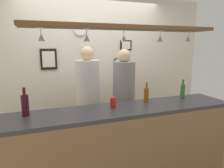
% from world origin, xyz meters
% --- Properties ---
extents(back_wall, '(4.40, 0.06, 2.60)m').
position_xyz_m(back_wall, '(0.00, 1.10, 1.30)').
color(back_wall, silver).
rests_on(back_wall, ground_plane).
extents(bar_counter, '(2.70, 0.55, 1.02)m').
position_xyz_m(bar_counter, '(0.00, -0.50, 0.69)').
color(bar_counter, '#38383D').
rests_on(bar_counter, ground_plane).
extents(overhead_glass_rack, '(2.20, 0.36, 0.04)m').
position_xyz_m(overhead_glass_rack, '(0.00, -0.30, 1.93)').
color(overhead_glass_rack, brown).
extents(hanging_wineglass_far_left, '(0.07, 0.07, 0.13)m').
position_xyz_m(hanging_wineglass_far_left, '(-0.88, -0.28, 1.82)').
color(hanging_wineglass_far_left, silver).
rests_on(hanging_wineglass_far_left, overhead_glass_rack).
extents(hanging_wineglass_left, '(0.07, 0.07, 0.13)m').
position_xyz_m(hanging_wineglass_left, '(-0.43, -0.30, 1.82)').
color(hanging_wineglass_left, silver).
rests_on(hanging_wineglass_left, overhead_glass_rack).
extents(hanging_wineglass_center_left, '(0.07, 0.07, 0.13)m').
position_xyz_m(hanging_wineglass_center_left, '(0.01, -0.25, 1.82)').
color(hanging_wineglass_center_left, silver).
rests_on(hanging_wineglass_center_left, overhead_glass_rack).
extents(hanging_wineglass_center, '(0.07, 0.07, 0.13)m').
position_xyz_m(hanging_wineglass_center, '(0.46, -0.31, 1.82)').
color(hanging_wineglass_center, silver).
rests_on(hanging_wineglass_center, overhead_glass_rack).
extents(hanging_wineglass_center_right, '(0.07, 0.07, 0.13)m').
position_xyz_m(hanging_wineglass_center_right, '(0.86, -0.32, 1.82)').
color(hanging_wineglass_center_right, silver).
rests_on(hanging_wineglass_center_right, overhead_glass_rack).
extents(person_left_white_patterned_shirt, '(0.34, 0.34, 1.72)m').
position_xyz_m(person_left_white_patterned_shirt, '(-0.27, 0.37, 1.04)').
color(person_left_white_patterned_shirt, '#2D334C').
rests_on(person_left_white_patterned_shirt, ground_plane).
extents(person_right_grey_shirt, '(0.34, 0.34, 1.68)m').
position_xyz_m(person_right_grey_shirt, '(0.29, 0.37, 1.01)').
color(person_right_grey_shirt, '#2D334C').
rests_on(person_right_grey_shirt, ground_plane).
extents(bottle_beer_green_import, '(0.06, 0.06, 0.26)m').
position_xyz_m(bottle_beer_green_import, '(0.92, -0.21, 1.12)').
color(bottle_beer_green_import, '#336B2D').
rests_on(bottle_beer_green_import, bar_counter).
extents(bottle_beer_amber_tall, '(0.06, 0.06, 0.26)m').
position_xyz_m(bottle_beer_amber_tall, '(0.35, -0.22, 1.12)').
color(bottle_beer_amber_tall, brown).
rests_on(bottle_beer_amber_tall, bar_counter).
extents(bottle_wine_dark_red, '(0.08, 0.08, 0.30)m').
position_xyz_m(bottle_wine_dark_red, '(-1.08, -0.24, 1.14)').
color(bottle_wine_dark_red, '#380F19').
rests_on(bottle_wine_dark_red, bar_counter).
extents(drink_can, '(0.07, 0.07, 0.12)m').
position_xyz_m(drink_can, '(-0.13, -0.29, 1.08)').
color(drink_can, red).
rests_on(drink_can, bar_counter).
extents(picture_frame_caricature, '(0.26, 0.02, 0.34)m').
position_xyz_m(picture_frame_caricature, '(-0.75, 1.06, 1.51)').
color(picture_frame_caricature, black).
rests_on(picture_frame_caricature, back_wall).
extents(picture_frame_lower_pair, '(0.30, 0.02, 0.18)m').
position_xyz_m(picture_frame_lower_pair, '(0.55, 1.06, 1.42)').
color(picture_frame_lower_pair, brown).
rests_on(picture_frame_lower_pair, back_wall).
extents(picture_frame_upper_small, '(0.22, 0.02, 0.18)m').
position_xyz_m(picture_frame_upper_small, '(0.63, 1.06, 1.74)').
color(picture_frame_upper_small, black).
rests_on(picture_frame_upper_small, back_wall).
extents(picture_frame_crest, '(0.18, 0.02, 0.26)m').
position_xyz_m(picture_frame_crest, '(-0.10, 1.06, 1.57)').
color(picture_frame_crest, '#B29338').
rests_on(picture_frame_crest, back_wall).
extents(wall_clock, '(0.22, 0.03, 0.22)m').
position_xyz_m(wall_clock, '(-0.22, 1.05, 2.00)').
color(wall_clock, white).
rests_on(wall_clock, back_wall).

